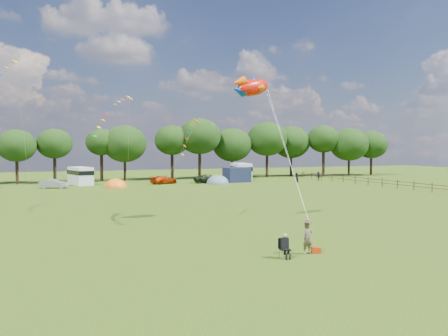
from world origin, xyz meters
name	(u,v)px	position (x,y,z in m)	size (l,w,h in m)	color
ground_plane	(276,244)	(0.00, 0.00, 0.00)	(180.00, 180.00, 0.00)	black
tree_line	(147,141)	(5.30, 54.99, 6.35)	(102.98, 10.98, 10.27)	black
fence	(361,180)	(32.00, 34.50, 0.70)	(0.12, 33.12, 1.20)	#472D19
car_b	(54,184)	(-9.79, 44.09, 0.61)	(1.29, 3.46, 1.22)	gray
car_c	(164,180)	(5.71, 46.32, 0.62)	(1.72, 4.10, 1.23)	#9B2602
car_d	(209,179)	(12.54, 45.66, 0.64)	(2.13, 4.71, 1.28)	black
campervan_c	(80,175)	(-5.89, 49.04, 1.37)	(3.35, 5.57, 2.55)	silver
campervan_d	(241,171)	(19.09, 48.45, 1.50)	(3.49, 6.07, 2.80)	silver
tent_orange	(116,187)	(-1.99, 42.22, 0.02)	(3.10, 3.40, 2.43)	orange
tent_greyblue	(218,184)	(13.09, 43.39, 0.02)	(3.42, 3.75, 2.55)	slate
awning_navy	(237,175)	(17.13, 45.70, 1.12)	(3.60, 2.92, 2.25)	#171D38
kite_flyer	(308,238)	(0.24, -3.01, 0.82)	(0.60, 0.39, 1.65)	brown
camp_chair	(285,243)	(-1.30, -3.37, 0.74)	(0.58, 0.58, 1.24)	#99999E
kite_bag	(316,250)	(0.76, -2.98, 0.16)	(0.46, 0.31, 0.33)	#B42D09
fish_kite	(250,87)	(2.42, 8.83, 9.93)	(3.62, 1.94, 1.89)	#BA0F02
streamer_kite_a	(3,76)	(-15.11, 29.12, 12.47)	(3.25, 5.59, 5.75)	#FFD500
streamer_kite_b	(116,108)	(-5.85, 18.48, 8.83)	(4.23, 4.69, 3.79)	gold
streamer_kite_c	(192,130)	(-1.65, 10.35, 6.77)	(3.13, 5.07, 2.84)	#FFA212
walker_a	(296,178)	(24.74, 40.61, 0.78)	(0.76, 0.47, 1.56)	black
walker_b	(318,176)	(30.37, 43.41, 0.74)	(0.96, 0.44, 1.48)	black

